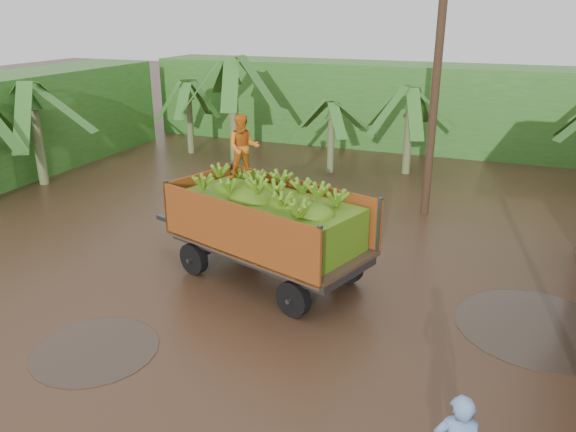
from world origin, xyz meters
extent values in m
plane|color=black|center=(0.00, 0.00, 0.00)|extent=(100.00, 100.00, 0.00)
cube|color=#2D661E|center=(-2.00, 16.00, 1.80)|extent=(22.00, 3.00, 3.60)
cube|color=#47474C|center=(-4.65, 2.55, 0.55)|extent=(1.74, 0.68, 0.12)
imported|color=orange|center=(-2.54, 2.16, 2.85)|extent=(0.92, 0.84, 1.51)
cylinder|color=#47301E|center=(0.97, 7.29, 4.19)|extent=(0.24, 0.24, 8.37)
camera|label=1|loc=(3.00, -9.08, 5.79)|focal=35.00mm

